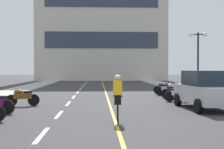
% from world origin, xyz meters
% --- Properties ---
extents(ground_plane, '(140.00, 140.00, 0.00)m').
position_xyz_m(ground_plane, '(0.00, 21.00, 0.00)').
color(ground_plane, '#38383A').
extents(curb_left, '(2.40, 72.00, 0.12)m').
position_xyz_m(curb_left, '(-7.20, 24.00, 0.06)').
color(curb_left, '#A8A8A3').
rests_on(curb_left, ground).
extents(curb_right, '(2.40, 72.00, 0.12)m').
position_xyz_m(curb_right, '(7.20, 24.00, 0.06)').
color(curb_right, '#A8A8A3').
rests_on(curb_right, ground).
extents(lane_dash_1, '(0.14, 2.20, 0.01)m').
position_xyz_m(lane_dash_1, '(-2.00, 6.00, 0.00)').
color(lane_dash_1, silver).
rests_on(lane_dash_1, ground).
extents(lane_dash_2, '(0.14, 2.20, 0.01)m').
position_xyz_m(lane_dash_2, '(-2.00, 10.00, 0.00)').
color(lane_dash_2, silver).
rests_on(lane_dash_2, ground).
extents(lane_dash_3, '(0.14, 2.20, 0.01)m').
position_xyz_m(lane_dash_3, '(-2.00, 14.00, 0.00)').
color(lane_dash_3, silver).
rests_on(lane_dash_3, ground).
extents(lane_dash_4, '(0.14, 2.20, 0.01)m').
position_xyz_m(lane_dash_4, '(-2.00, 18.00, 0.00)').
color(lane_dash_4, silver).
rests_on(lane_dash_4, ground).
extents(lane_dash_5, '(0.14, 2.20, 0.01)m').
position_xyz_m(lane_dash_5, '(-2.00, 22.00, 0.00)').
color(lane_dash_5, silver).
rests_on(lane_dash_5, ground).
extents(lane_dash_6, '(0.14, 2.20, 0.01)m').
position_xyz_m(lane_dash_6, '(-2.00, 26.00, 0.00)').
color(lane_dash_6, silver).
rests_on(lane_dash_6, ground).
extents(lane_dash_7, '(0.14, 2.20, 0.01)m').
position_xyz_m(lane_dash_7, '(-2.00, 30.00, 0.00)').
color(lane_dash_7, silver).
rests_on(lane_dash_7, ground).
extents(lane_dash_8, '(0.14, 2.20, 0.01)m').
position_xyz_m(lane_dash_8, '(-2.00, 34.00, 0.00)').
color(lane_dash_8, silver).
rests_on(lane_dash_8, ground).
extents(lane_dash_9, '(0.14, 2.20, 0.01)m').
position_xyz_m(lane_dash_9, '(-2.00, 38.00, 0.00)').
color(lane_dash_9, silver).
rests_on(lane_dash_9, ground).
extents(lane_dash_10, '(0.14, 2.20, 0.01)m').
position_xyz_m(lane_dash_10, '(-2.00, 42.00, 0.00)').
color(lane_dash_10, silver).
rests_on(lane_dash_10, ground).
extents(lane_dash_11, '(0.14, 2.20, 0.01)m').
position_xyz_m(lane_dash_11, '(-2.00, 46.00, 0.00)').
color(lane_dash_11, silver).
rests_on(lane_dash_11, ground).
extents(centre_line_yellow, '(0.12, 66.00, 0.01)m').
position_xyz_m(centre_line_yellow, '(0.25, 24.00, 0.00)').
color(centre_line_yellow, gold).
rests_on(centre_line_yellow, ground).
extents(office_building, '(20.77, 8.16, 21.05)m').
position_xyz_m(office_building, '(0.24, 49.02, 10.52)').
color(office_building, beige).
rests_on(office_building, ground).
extents(street_lamp_mid, '(1.46, 0.36, 4.61)m').
position_xyz_m(street_lamp_mid, '(7.37, 20.68, 3.54)').
color(street_lamp_mid, black).
rests_on(street_lamp_mid, curb_right).
extents(parked_car_near, '(2.14, 4.30, 1.82)m').
position_xyz_m(parked_car_near, '(4.68, 11.45, 0.92)').
color(parked_car_near, black).
rests_on(parked_car_near, ground).
extents(motorcycle_4, '(1.67, 0.70, 0.92)m').
position_xyz_m(motorcycle_4, '(-4.22, 12.95, 0.47)').
color(motorcycle_4, black).
rests_on(motorcycle_4, ground).
extents(motorcycle_5, '(1.70, 0.60, 0.92)m').
position_xyz_m(motorcycle_5, '(4.31, 14.65, 0.47)').
color(motorcycle_5, black).
rests_on(motorcycle_5, ground).
extents(motorcycle_6, '(1.67, 0.71, 0.92)m').
position_xyz_m(motorcycle_6, '(4.52, 16.62, 0.47)').
color(motorcycle_6, black).
rests_on(motorcycle_6, ground).
extents(motorcycle_7, '(1.69, 0.61, 0.92)m').
position_xyz_m(motorcycle_7, '(4.56, 18.66, 0.47)').
color(motorcycle_7, black).
rests_on(motorcycle_7, ground).
extents(motorcycle_8, '(1.68, 0.64, 0.92)m').
position_xyz_m(motorcycle_8, '(4.70, 20.26, 0.47)').
color(motorcycle_8, black).
rests_on(motorcycle_8, ground).
extents(cyclist_rider, '(0.42, 1.77, 1.71)m').
position_xyz_m(cyclist_rider, '(0.33, 8.11, 0.89)').
color(cyclist_rider, black).
rests_on(cyclist_rider, ground).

